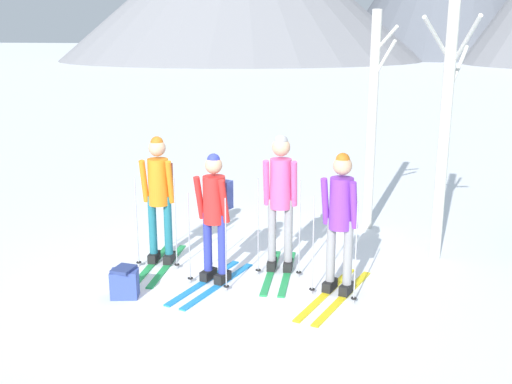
{
  "coord_description": "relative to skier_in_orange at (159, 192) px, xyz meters",
  "views": [
    {
      "loc": [
        2.66,
        -6.98,
        3.08
      ],
      "look_at": [
        0.21,
        0.4,
        1.05
      ],
      "focal_mm": 42.31,
      "sensor_mm": 36.0,
      "label": 1
    }
  ],
  "objects": [
    {
      "name": "skier_in_red",
      "position": [
        0.97,
        -0.38,
        -0.07
      ],
      "size": [
        0.61,
        1.65,
        1.68
      ],
      "color": "#1E84D1",
      "rests_on": "ground"
    },
    {
      "name": "birch_tree_slender",
      "position": [
        3.61,
        1.36,
        0.84
      ],
      "size": [
        0.7,
        1.45,
        3.52
      ],
      "color": "silver",
      "rests_on": "ground"
    },
    {
      "name": "birch_tree_tall",
      "position": [
        2.5,
        2.48,
        0.76
      ],
      "size": [
        0.44,
        0.39,
        3.46
      ],
      "color": "silver",
      "rests_on": "ground"
    },
    {
      "name": "skier_in_pink",
      "position": [
        1.64,
        0.25,
        0.05
      ],
      "size": [
        0.6,
        1.59,
        1.85
      ],
      "color": "green",
      "rests_on": "ground"
    },
    {
      "name": "backpack_on_snow_front",
      "position": [
        0.1,
        -1.17,
        -0.83
      ],
      "size": [
        0.38,
        0.34,
        0.38
      ],
      "color": "#384C99",
      "rests_on": "ground"
    },
    {
      "name": "skier_in_orange",
      "position": [
        0.0,
        0.0,
        0.0
      ],
      "size": [
        0.6,
        1.62,
        1.78
      ],
      "color": "green",
      "rests_on": "ground"
    },
    {
      "name": "ground_plane",
      "position": [
        1.07,
        -0.1,
        -1.01
      ],
      "size": [
        400.0,
        400.0,
        0.0
      ],
      "primitive_type": "plane",
      "color": "white"
    },
    {
      "name": "skier_in_purple",
      "position": [
        2.53,
        -0.25,
        -0.05
      ],
      "size": [
        0.63,
        1.78,
        1.76
      ],
      "color": "yellow",
      "rests_on": "ground"
    }
  ]
}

